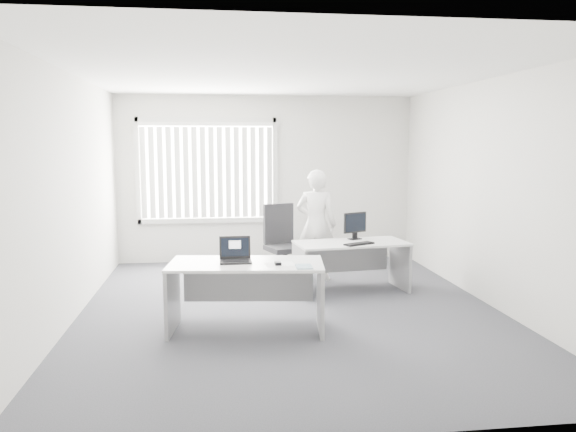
{
  "coord_description": "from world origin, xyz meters",
  "views": [
    {
      "loc": [
        -0.89,
        -6.52,
        2.01
      ],
      "look_at": [
        -0.01,
        0.15,
        1.13
      ],
      "focal_mm": 35.0,
      "sensor_mm": 36.0,
      "label": 1
    }
  ],
  "objects": [
    {
      "name": "ground",
      "position": [
        0.0,
        0.0,
        0.0
      ],
      "size": [
        6.0,
        6.0,
        0.0
      ],
      "primitive_type": "plane",
      "color": "#4B4B53",
      "rests_on": "ground"
    },
    {
      "name": "wall_back",
      "position": [
        0.0,
        3.0,
        1.4
      ],
      "size": [
        5.0,
        0.02,
        2.8
      ],
      "primitive_type": "cube",
      "color": "beige",
      "rests_on": "ground"
    },
    {
      "name": "wall_front",
      "position": [
        0.0,
        -3.0,
        1.4
      ],
      "size": [
        5.0,
        0.02,
        2.8
      ],
      "primitive_type": "cube",
      "color": "beige",
      "rests_on": "ground"
    },
    {
      "name": "wall_left",
      "position": [
        -2.5,
        0.0,
        1.4
      ],
      "size": [
        0.02,
        6.0,
        2.8
      ],
      "primitive_type": "cube",
      "color": "beige",
      "rests_on": "ground"
    },
    {
      "name": "wall_right",
      "position": [
        2.5,
        0.0,
        1.4
      ],
      "size": [
        0.02,
        6.0,
        2.8
      ],
      "primitive_type": "cube",
      "color": "beige",
      "rests_on": "ground"
    },
    {
      "name": "ceiling",
      "position": [
        0.0,
        0.0,
        2.8
      ],
      "size": [
        5.0,
        6.0,
        0.02
      ],
      "primitive_type": "cube",
      "color": "white",
      "rests_on": "wall_back"
    },
    {
      "name": "window",
      "position": [
        -1.0,
        2.96,
        1.55
      ],
      "size": [
        2.32,
        0.06,
        1.76
      ],
      "primitive_type": "cube",
      "color": "beige",
      "rests_on": "wall_back"
    },
    {
      "name": "blinds",
      "position": [
        -1.0,
        2.9,
        1.52
      ],
      "size": [
        2.2,
        0.1,
        1.5
      ],
      "primitive_type": null,
      "color": "white",
      "rests_on": "wall_back"
    },
    {
      "name": "desk_near",
      "position": [
        -0.56,
        -0.65,
        0.54
      ],
      "size": [
        1.71,
        0.96,
        0.75
      ],
      "rotation": [
        0.0,
        0.0,
        -0.12
      ],
      "color": "silver",
      "rests_on": "ground"
    },
    {
      "name": "desk_far",
      "position": [
        0.94,
        0.77,
        0.49
      ],
      "size": [
        1.56,
        0.87,
        0.68
      ],
      "rotation": [
        0.0,
        0.0,
        0.12
      ],
      "color": "silver",
      "rests_on": "ground"
    },
    {
      "name": "office_chair",
      "position": [
        0.1,
        1.48,
        0.35
      ],
      "size": [
        0.81,
        0.81,
        1.12
      ],
      "rotation": [
        0.0,
        0.0,
        0.33
      ],
      "color": "black",
      "rests_on": "ground"
    },
    {
      "name": "person",
      "position": [
        0.59,
        1.53,
        0.82
      ],
      "size": [
        0.69,
        0.57,
        1.63
      ],
      "primitive_type": "imported",
      "rotation": [
        0.0,
        0.0,
        2.79
      ],
      "color": "silver",
      "rests_on": "ground"
    },
    {
      "name": "laptop",
      "position": [
        -0.68,
        -0.64,
        0.88
      ],
      "size": [
        0.34,
        0.3,
        0.26
      ],
      "primitive_type": null,
      "rotation": [
        0.0,
        0.0,
        0.0
      ],
      "color": "black",
      "rests_on": "desk_near"
    },
    {
      "name": "paper_sheet",
      "position": [
        -0.22,
        -0.78,
        0.75
      ],
      "size": [
        0.32,
        0.24,
        0.0
      ],
      "primitive_type": "cube",
      "rotation": [
        0.0,
        0.0,
        0.1
      ],
      "color": "white",
      "rests_on": "desk_near"
    },
    {
      "name": "mouse",
      "position": [
        -0.24,
        -0.81,
        0.77
      ],
      "size": [
        0.06,
        0.11,
        0.05
      ],
      "primitive_type": null,
      "rotation": [
        0.0,
        0.0,
        0.0
      ],
      "color": "silver",
      "rests_on": "paper_sheet"
    },
    {
      "name": "booklet",
      "position": [
        0.01,
        -0.95,
        0.75
      ],
      "size": [
        0.17,
        0.24,
        0.01
      ],
      "primitive_type": "cube",
      "rotation": [
        0.0,
        0.0,
        -0.05
      ],
      "color": "white",
      "rests_on": "desk_near"
    },
    {
      "name": "keyboard",
      "position": [
        0.99,
        0.57,
        0.69
      ],
      "size": [
        0.44,
        0.31,
        0.02
      ],
      "primitive_type": "cube",
      "rotation": [
        0.0,
        0.0,
        0.45
      ],
      "color": "black",
      "rests_on": "desk_far"
    },
    {
      "name": "monitor",
      "position": [
        1.04,
        0.98,
        0.87
      ],
      "size": [
        0.39,
        0.26,
        0.38
      ],
      "primitive_type": null,
      "rotation": [
        0.0,
        0.0,
        0.42
      ],
      "color": "black",
      "rests_on": "desk_far"
    }
  ]
}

